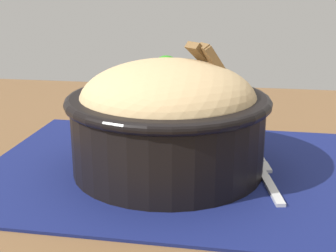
{
  "coord_description": "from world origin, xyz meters",
  "views": [
    {
      "loc": [
        0.02,
        -0.5,
        0.9
      ],
      "look_at": [
        -0.06,
        -0.02,
        0.75
      ],
      "focal_mm": 49.43,
      "sensor_mm": 36.0,
      "label": 1
    }
  ],
  "objects": [
    {
      "name": "table",
      "position": [
        0.0,
        0.0,
        0.65
      ],
      "size": [
        1.38,
        0.86,
        0.7
      ],
      "color": "brown",
      "rests_on": "ground_plane"
    },
    {
      "name": "placemat",
      "position": [
        -0.04,
        -0.02,
        0.7
      ],
      "size": [
        0.46,
        0.32,
        0.0
      ],
      "primitive_type": "cube",
      "rotation": [
        0.0,
        0.0,
        -0.01
      ],
      "color": "#11194C",
      "rests_on": "table"
    },
    {
      "name": "bowl",
      "position": [
        -0.06,
        -0.02,
        0.77
      ],
      "size": [
        0.26,
        0.26,
        0.14
      ],
      "color": "black",
      "rests_on": "placemat"
    },
    {
      "name": "fork",
      "position": [
        0.05,
        -0.03,
        0.71
      ],
      "size": [
        0.04,
        0.13,
        0.0
      ],
      "color": "#B7B7B7",
      "rests_on": "placemat"
    }
  ]
}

